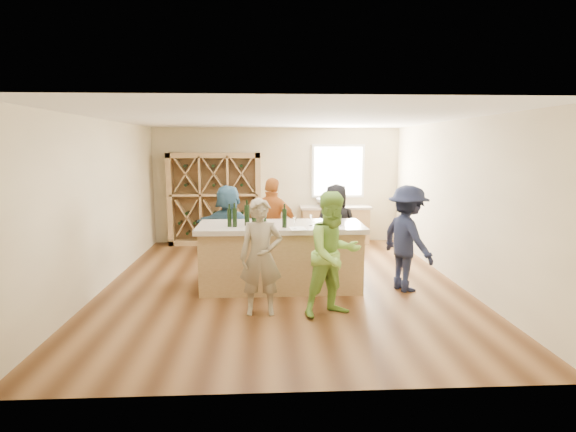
{
  "coord_description": "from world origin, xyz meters",
  "views": [
    {
      "loc": [
        -0.3,
        -7.51,
        2.35
      ],
      "look_at": [
        0.1,
        0.2,
        1.15
      ],
      "focal_mm": 28.0,
      "sensor_mm": 36.0,
      "label": 1
    }
  ],
  "objects_px": {
    "person_near_left": "(261,257)",
    "wine_bottle_f": "(284,218)",
    "wine_bottle_a": "(229,218)",
    "person_far_left": "(229,228)",
    "wine_rack": "(215,199)",
    "person_near_right": "(334,254)",
    "person_server": "(407,238)",
    "wine_bottle_d": "(254,217)",
    "wine_bottle_b": "(235,217)",
    "wine_bottle_c": "(247,215)",
    "tasting_counter_base": "(281,258)",
    "person_far_right": "(336,228)",
    "sink": "(327,202)",
    "person_far_mid": "(273,226)"
  },
  "relations": [
    {
      "from": "sink",
      "to": "person_far_left",
      "type": "height_order",
      "value": "person_far_left"
    },
    {
      "from": "person_server",
      "to": "person_far_mid",
      "type": "bearing_deg",
      "value": 41.24
    },
    {
      "from": "tasting_counter_base",
      "to": "person_near_right",
      "type": "distance_m",
      "value": 1.5
    },
    {
      "from": "wine_bottle_c",
      "to": "wine_rack",
      "type": "bearing_deg",
      "value": 104.24
    },
    {
      "from": "wine_bottle_f",
      "to": "wine_bottle_c",
      "type": "bearing_deg",
      "value": 159.62
    },
    {
      "from": "wine_rack",
      "to": "wine_bottle_d",
      "type": "xyz_separation_m",
      "value": [
        1.03,
        -3.76,
        0.14
      ]
    },
    {
      "from": "person_far_mid",
      "to": "person_near_right",
      "type": "bearing_deg",
      "value": 134.26
    },
    {
      "from": "wine_bottle_a",
      "to": "wine_bottle_c",
      "type": "height_order",
      "value": "wine_bottle_c"
    },
    {
      "from": "wine_rack",
      "to": "person_far_mid",
      "type": "height_order",
      "value": "wine_rack"
    },
    {
      "from": "wine_rack",
      "to": "person_far_mid",
      "type": "xyz_separation_m",
      "value": [
        1.35,
        -2.57,
        -0.21
      ]
    },
    {
      "from": "tasting_counter_base",
      "to": "wine_bottle_f",
      "type": "xyz_separation_m",
      "value": [
        0.05,
        -0.3,
        0.73
      ]
    },
    {
      "from": "tasting_counter_base",
      "to": "sink",
      "type": "bearing_deg",
      "value": 70.06
    },
    {
      "from": "wine_bottle_d",
      "to": "wine_rack",
      "type": "bearing_deg",
      "value": 105.3
    },
    {
      "from": "tasting_counter_base",
      "to": "wine_bottle_d",
      "type": "xyz_separation_m",
      "value": [
        -0.43,
        -0.26,
        0.74
      ]
    },
    {
      "from": "wine_rack",
      "to": "person_far_right",
      "type": "xyz_separation_m",
      "value": [
        2.53,
        -2.54,
        -0.27
      ]
    },
    {
      "from": "person_far_left",
      "to": "person_near_left",
      "type": "bearing_deg",
      "value": 128.13
    },
    {
      "from": "wine_bottle_d",
      "to": "person_near_right",
      "type": "bearing_deg",
      "value": -42.16
    },
    {
      "from": "wine_bottle_a",
      "to": "person_far_left",
      "type": "distance_m",
      "value": 1.33
    },
    {
      "from": "wine_rack",
      "to": "person_near_right",
      "type": "height_order",
      "value": "wine_rack"
    },
    {
      "from": "person_far_left",
      "to": "wine_bottle_f",
      "type": "relative_size",
      "value": 5.49
    },
    {
      "from": "wine_bottle_b",
      "to": "person_far_right",
      "type": "xyz_separation_m",
      "value": [
        1.81,
        1.16,
        -0.4
      ]
    },
    {
      "from": "wine_bottle_b",
      "to": "wine_bottle_c",
      "type": "xyz_separation_m",
      "value": [
        0.19,
        0.13,
        0.02
      ]
    },
    {
      "from": "person_near_left",
      "to": "wine_bottle_f",
      "type": "bearing_deg",
      "value": 68.45
    },
    {
      "from": "person_near_left",
      "to": "person_near_right",
      "type": "bearing_deg",
      "value": -4.25
    },
    {
      "from": "tasting_counter_base",
      "to": "wine_bottle_b",
      "type": "bearing_deg",
      "value": -164.67
    },
    {
      "from": "person_far_left",
      "to": "wine_bottle_d",
      "type": "bearing_deg",
      "value": 133.67
    },
    {
      "from": "wine_bottle_d",
      "to": "person_far_right",
      "type": "xyz_separation_m",
      "value": [
        1.5,
        1.23,
        -0.41
      ]
    },
    {
      "from": "person_near_right",
      "to": "wine_bottle_f",
      "type": "height_order",
      "value": "person_near_right"
    },
    {
      "from": "wine_bottle_a",
      "to": "person_server",
      "type": "xyz_separation_m",
      "value": [
        2.88,
        -0.05,
        -0.36
      ]
    },
    {
      "from": "wine_bottle_a",
      "to": "wine_bottle_c",
      "type": "xyz_separation_m",
      "value": [
        0.27,
        0.11,
        0.02
      ]
    },
    {
      "from": "person_far_right",
      "to": "wine_bottle_d",
      "type": "bearing_deg",
      "value": 39.64
    },
    {
      "from": "tasting_counter_base",
      "to": "person_near_left",
      "type": "height_order",
      "value": "person_near_left"
    },
    {
      "from": "wine_bottle_c",
      "to": "person_far_right",
      "type": "height_order",
      "value": "person_far_right"
    },
    {
      "from": "wine_bottle_b",
      "to": "wine_bottle_c",
      "type": "height_order",
      "value": "wine_bottle_c"
    },
    {
      "from": "sink",
      "to": "wine_bottle_f",
      "type": "height_order",
      "value": "wine_bottle_f"
    },
    {
      "from": "person_near_left",
      "to": "person_far_left",
      "type": "height_order",
      "value": "person_far_left"
    },
    {
      "from": "person_server",
      "to": "wine_rack",
      "type": "bearing_deg",
      "value": 22.58
    },
    {
      "from": "wine_bottle_d",
      "to": "person_near_right",
      "type": "distance_m",
      "value": 1.55
    },
    {
      "from": "wine_rack",
      "to": "person_near_right",
      "type": "distance_m",
      "value": 5.24
    },
    {
      "from": "wine_rack",
      "to": "wine_bottle_a",
      "type": "bearing_deg",
      "value": -80.25
    },
    {
      "from": "person_near_right",
      "to": "person_server",
      "type": "distance_m",
      "value": 1.72
    },
    {
      "from": "wine_bottle_c",
      "to": "wine_bottle_d",
      "type": "height_order",
      "value": "wine_bottle_c"
    },
    {
      "from": "wine_bottle_a",
      "to": "person_far_left",
      "type": "relative_size",
      "value": 0.17
    },
    {
      "from": "sink",
      "to": "wine_bottle_f",
      "type": "xyz_separation_m",
      "value": [
        -1.19,
        -3.73,
        0.22
      ]
    },
    {
      "from": "wine_bottle_d",
      "to": "wine_bottle_f",
      "type": "xyz_separation_m",
      "value": [
        0.48,
        -0.04,
        -0.01
      ]
    },
    {
      "from": "wine_bottle_d",
      "to": "person_far_left",
      "type": "bearing_deg",
      "value": 110.99
    },
    {
      "from": "tasting_counter_base",
      "to": "person_server",
      "type": "xyz_separation_m",
      "value": [
        2.06,
        -0.23,
        0.37
      ]
    },
    {
      "from": "wine_bottle_a",
      "to": "person_server",
      "type": "height_order",
      "value": "person_server"
    },
    {
      "from": "person_near_left",
      "to": "person_far_mid",
      "type": "distance_m",
      "value": 2.12
    },
    {
      "from": "tasting_counter_base",
      "to": "wine_bottle_f",
      "type": "bearing_deg",
      "value": -80.54
    }
  ]
}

